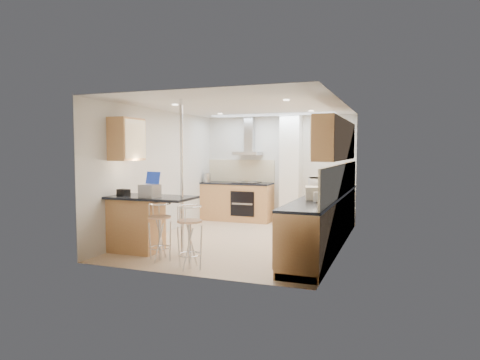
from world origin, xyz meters
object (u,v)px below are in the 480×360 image
at_px(laptop, 150,191).
at_px(bar_stool_end, 190,237).
at_px(microwave, 320,186).
at_px(bread_bin, 315,193).
at_px(bar_stool_near, 160,232).

relative_size(laptop, bar_stool_end, 0.33).
height_order(microwave, bread_bin, microwave).
height_order(laptop, bar_stool_end, laptop).
relative_size(laptop, bar_stool_near, 0.34).
height_order(laptop, bread_bin, laptop).
bearing_deg(bar_stool_end, bread_bin, -20.11).
bearing_deg(bar_stool_near, microwave, 60.61).
distance_m(bar_stool_near, bread_bin, 2.50).
height_order(microwave, laptop, microwave).
relative_size(bar_stool_near, bar_stool_end, 0.98).
height_order(bar_stool_near, bar_stool_end, bar_stool_end).
distance_m(laptop, bar_stool_end, 1.24).
distance_m(microwave, bar_stool_end, 2.61).
relative_size(laptop, bread_bin, 0.80).
height_order(microwave, bar_stool_near, microwave).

